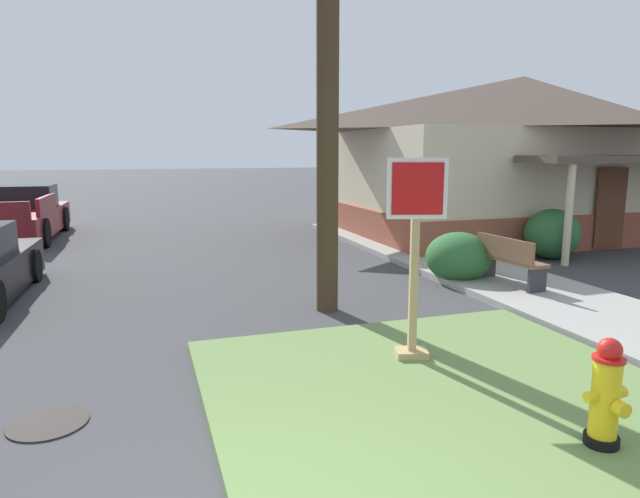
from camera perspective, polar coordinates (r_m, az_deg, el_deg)
The scene contains 11 objects.
grass_corner_patch at distance 5.76m, azimuth 13.36°, elevation -14.76°, with size 4.68×4.68×0.08m, color #668447.
sidewalk_strip at distance 10.93m, azimuth 17.92°, elevation -2.97°, with size 2.20×16.63×0.12m, color #9E9B93.
fire_hydrant at distance 5.10m, azimuth 27.52°, elevation -13.31°, with size 0.38×0.34×0.91m.
stop_sign at distance 6.30m, azimuth 9.76°, elevation -1.64°, with size 0.65×0.37×2.29m.
manhole_cover at distance 5.78m, azimuth -26.35°, elevation -15.85°, with size 0.70×0.70×0.02m, color black.
pickup_truck_maroon at distance 17.54m, azimuth -28.86°, elevation 2.87°, with size 2.23×5.39×1.48m.
street_bench at distance 10.18m, azimuth 18.98°, elevation -0.96°, with size 0.51×1.45×0.85m.
utility_pole at distance 8.53m, azimuth 0.82°, elevation 24.22°, with size 1.34×0.33×8.79m.
corner_house at distance 18.06m, azimuth 20.02°, elevation 9.30°, with size 11.15×8.72×4.65m.
shrub_near_porch at distance 13.68m, azimuth 22.94°, elevation 1.46°, with size 1.23×1.23×1.15m, color #2D6434.
shrub_by_curb at distance 10.67m, azimuth 14.15°, elevation -0.83°, with size 1.22×1.22×0.94m, color #2F6632.
Camera 1 is at (-0.36, -2.62, 2.43)m, focal length 30.86 mm.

